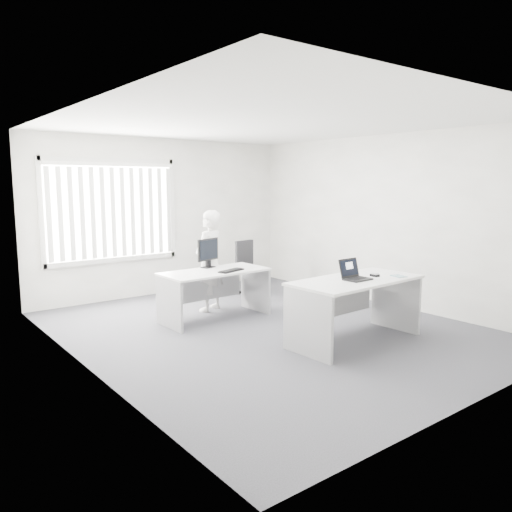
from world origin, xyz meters
TOP-DOWN VIEW (x-y plane):
  - ground at (0.00, 0.00)m, footprint 6.00×6.00m
  - wall_back at (0.00, 3.00)m, footprint 5.00×0.02m
  - wall_front at (0.00, -3.00)m, footprint 5.00×0.02m
  - wall_left at (-2.50, 0.00)m, footprint 0.02×6.00m
  - wall_right at (2.50, 0.00)m, footprint 0.02×6.00m
  - ceiling at (0.00, 0.00)m, footprint 5.00×6.00m
  - window at (-1.00, 2.96)m, footprint 2.32×0.06m
  - blinds at (-1.00, 2.90)m, footprint 2.20×0.10m
  - desk_near at (0.53, -1.10)m, footprint 1.81×0.90m
  - desk_far at (-0.28, 0.91)m, footprint 1.62×0.79m
  - office_chair at (1.16, 1.96)m, footprint 0.60×0.60m
  - person at (-0.07, 1.38)m, footprint 0.69×0.59m
  - laptop at (0.49, -1.16)m, footprint 0.34×0.30m
  - paper_sheet at (0.86, -1.14)m, footprint 0.38×0.32m
  - mouse at (0.85, -1.14)m, footprint 0.07×0.11m
  - booklet at (1.10, -1.32)m, footprint 0.17×0.21m
  - keyboard at (-0.12, 0.71)m, footprint 0.46×0.27m
  - monitor at (-0.21, 1.20)m, footprint 0.47×0.26m

SIDE VIEW (x-z plane):
  - ground at x=0.00m, z-range 0.00..0.00m
  - office_chair at x=1.16m, z-range -0.18..0.79m
  - desk_far at x=-0.28m, z-range 0.16..0.89m
  - desk_near at x=0.53m, z-range 0.18..0.99m
  - keyboard at x=-0.12m, z-range 0.73..0.75m
  - person at x=-0.07m, z-range 0.00..1.59m
  - paper_sheet at x=0.86m, z-range 0.81..0.81m
  - booklet at x=1.10m, z-range 0.81..0.82m
  - mouse at x=0.85m, z-range 0.81..0.86m
  - laptop at x=0.49m, z-range 0.81..1.07m
  - monitor at x=-0.21m, z-range 0.73..1.17m
  - wall_back at x=0.00m, z-range 0.00..2.80m
  - wall_front at x=0.00m, z-range 0.00..2.80m
  - wall_left at x=-2.50m, z-range 0.00..2.80m
  - wall_right at x=2.50m, z-range 0.00..2.80m
  - blinds at x=-1.00m, z-range 0.77..2.27m
  - window at x=-1.00m, z-range 0.67..2.43m
  - ceiling at x=0.00m, z-range 2.79..2.81m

